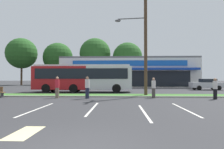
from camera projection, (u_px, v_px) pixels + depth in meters
grass_median at (108, 95)px, 18.53m from camera, size 56.00×2.20×0.12m
curb_lip at (107, 97)px, 17.31m from camera, size 56.00×0.24×0.12m
parking_stripe_0 at (38, 109)px, 10.71m from camera, size 0.12×4.80×0.01m
parking_stripe_1 at (93, 108)px, 10.93m from camera, size 0.12×4.80×0.01m
parking_stripe_2 at (144, 112)px, 9.75m from camera, size 0.12×4.80×0.01m
parking_stripe_3 at (184, 109)px, 10.65m from camera, size 0.12×4.80×0.01m
lot_arrow at (25, 133)px, 6.06m from camera, size 0.70×1.60×0.01m
storefront_building at (128, 73)px, 39.84m from camera, size 24.85×12.13×5.52m
tree_far_left at (22, 53)px, 47.86m from camera, size 7.33×7.33×11.30m
tree_left at (58, 58)px, 50.86m from camera, size 7.52×7.52×10.71m
tree_mid_left at (95, 54)px, 48.78m from camera, size 7.59×7.59×11.48m
tree_mid at (127, 57)px, 47.60m from camera, size 7.11×7.11×10.22m
utility_pole at (144, 38)px, 18.40m from camera, size 3.07×2.40×10.09m
city_bus at (83, 77)px, 23.78m from camera, size 11.62×2.71×3.25m
car_0 at (206, 84)px, 28.12m from camera, size 4.31×1.97×1.57m
car_1 at (77, 84)px, 28.87m from camera, size 4.62×1.94×1.50m
pedestrian_near_bench at (154, 88)px, 16.65m from camera, size 0.34×0.34×1.70m
pedestrian_by_pole at (215, 89)px, 15.67m from camera, size 0.34×0.34×1.67m
pedestrian_mid at (57, 87)px, 16.57m from camera, size 0.36×0.36×1.79m
pedestrian_far at (87, 87)px, 16.24m from camera, size 0.37×0.37×1.81m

